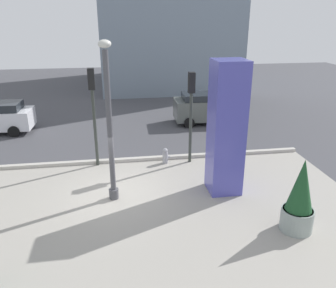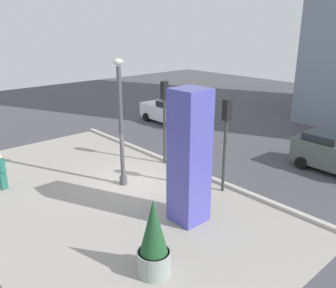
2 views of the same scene
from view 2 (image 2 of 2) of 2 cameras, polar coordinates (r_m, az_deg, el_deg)
name	(u,v)px [view 2 (image 2 of 2)]	position (r m, az deg, el deg)	size (l,w,h in m)	color
ground_plane	(190,163)	(19.49, 3.63, -3.01)	(60.00, 60.00, 0.00)	#47474C
plaza_pavement	(95,196)	(16.12, -11.66, -8.26)	(18.00, 10.00, 0.02)	#9E998E
curb_strip	(179,165)	(18.89, 1.76, -3.45)	(18.00, 0.24, 0.16)	#B7B2A8
lamp_post	(121,127)	(16.06, -7.58, 2.79)	(0.44, 0.44, 5.84)	#4C4C51
art_pillar_blue	(189,158)	(13.01, 3.46, -2.24)	(1.20, 1.20, 5.12)	#4C4CAD
potted_plant_mid_plaza	(154,241)	(10.85, -2.32, -15.37)	(1.03, 1.03, 2.51)	gray
fire_hydrant	(204,175)	(17.03, 5.81, -5.05)	(0.36, 0.26, 0.75)	#99999E
traffic_light_far_side	(165,109)	(18.50, -0.56, 5.64)	(0.28, 0.42, 4.46)	#333833
traffic_light_corner	(226,131)	(15.46, 9.30, 2.15)	(0.28, 0.42, 4.23)	#333833
car_curb_east	(167,111)	(27.10, -0.09, 5.27)	(4.54, 2.18, 1.78)	silver
car_far_lane	(333,153)	(19.96, 25.09, -1.32)	(4.00, 2.19, 1.92)	#565B56
pedestrian_crossing	(2,170)	(17.72, -25.21, -3.81)	(0.39, 0.39, 1.72)	#236656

